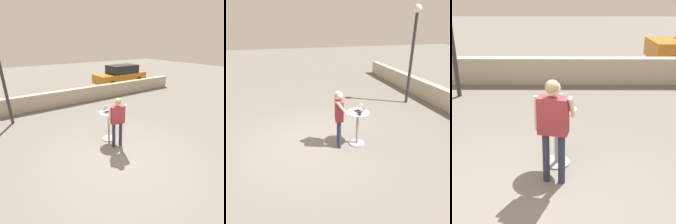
{
  "view_description": "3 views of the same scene",
  "coord_description": "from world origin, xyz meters",
  "views": [
    {
      "loc": [
        -2.62,
        -3.53,
        3.25
      ],
      "look_at": [
        0.17,
        0.71,
        1.23
      ],
      "focal_mm": 28.0,
      "sensor_mm": 36.0,
      "label": 1
    },
    {
      "loc": [
        5.68,
        -0.92,
        3.42
      ],
      "look_at": [
        0.09,
        0.64,
        0.99
      ],
      "focal_mm": 35.0,
      "sensor_mm": 36.0,
      "label": 2
    },
    {
      "loc": [
        0.48,
        -3.53,
        2.96
      ],
      "look_at": [
        0.46,
        0.72,
        1.15
      ],
      "focal_mm": 50.0,
      "sensor_mm": 36.0,
      "label": 3
    }
  ],
  "objects": [
    {
      "name": "coffee_mug",
      "position": [
        0.55,
        1.13,
        1.08
      ],
      "size": [
        0.13,
        0.09,
        0.11
      ],
      "color": "#232328",
      "rests_on": "cafe_table"
    },
    {
      "name": "pavement_kerb",
      "position": [
        0.0,
        5.71,
        0.4
      ],
      "size": [
        16.85,
        0.35,
        0.8
      ],
      "color": "#B2A893",
      "rests_on": "ground_plane"
    },
    {
      "name": "laptop",
      "position": [
        0.32,
        1.21,
        1.08
      ],
      "size": [
        0.34,
        0.35,
        0.22
      ],
      "color": "silver",
      "rests_on": "cafe_table"
    },
    {
      "name": "cafe_table",
      "position": [
        0.33,
        1.16,
        0.64
      ],
      "size": [
        0.66,
        0.66,
        1.03
      ],
      "color": "gray",
      "rests_on": "ground_plane"
    },
    {
      "name": "ground_plane",
      "position": [
        0.0,
        0.0,
        0.0
      ],
      "size": [
        50.0,
        50.0,
        0.0
      ],
      "primitive_type": "plane",
      "color": "slate"
    },
    {
      "name": "standing_person",
      "position": [
        0.3,
        0.61,
        1.08
      ],
      "size": [
        0.62,
        0.34,
        1.69
      ],
      "color": "#282D42",
      "rests_on": "ground_plane"
    }
  ]
}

